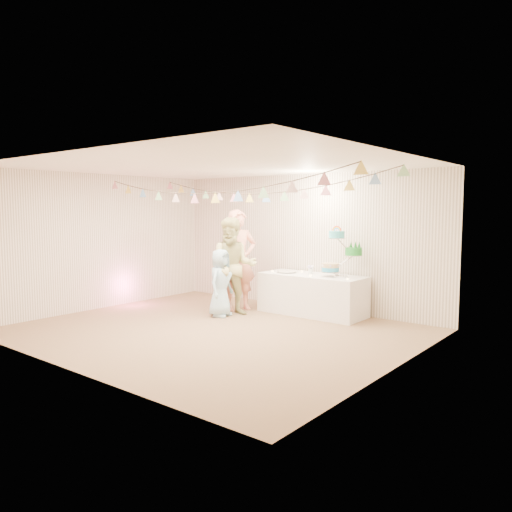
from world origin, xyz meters
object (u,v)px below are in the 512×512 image
Objects in this scene: person_adult_a at (239,260)px; person_child at (221,283)px; person_adult_b at (233,266)px; table at (312,294)px; cake_stand at (341,252)px.

person_child is at bearing -141.64° from person_adult_a.
person_adult_a is 0.45m from person_adult_b.
person_adult_b is at bearing -139.86° from table.
table is 0.98m from cake_stand.
table is at bearing 1.76° from person_adult_b.
person_child is (-1.20, -1.18, 0.24)m from table.
person_child reaches higher than table.
person_adult_b is at bearing -32.13° from person_child.
person_adult_b is (0.21, -0.40, -0.07)m from person_adult_a.
person_child is (-1.75, -1.23, -0.56)m from cake_stand.
person_child is at bearing -148.21° from person_adult_b.
cake_stand is 1.95m from person_adult_b.
person_child is at bearing -135.39° from table.
person_adult_b is at bearing -124.53° from person_adult_a.
person_adult_a reaches higher than table.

